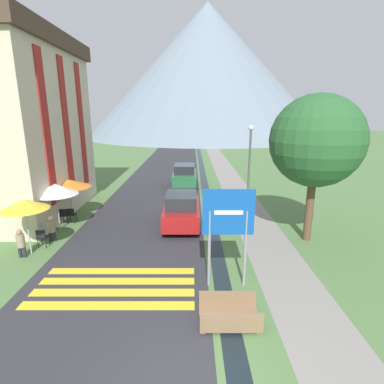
{
  "coord_description": "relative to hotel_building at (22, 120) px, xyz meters",
  "views": [
    {
      "loc": [
        0.14,
        -5.2,
        5.77
      ],
      "look_at": [
        0.13,
        10.0,
        1.78
      ],
      "focal_mm": 28.0,
      "sensor_mm": 36.0,
      "label": 1
    }
  ],
  "objects": [
    {
      "name": "drainage_channel",
      "position": [
        10.6,
        18.0,
        -5.44
      ],
      "size": [
        0.6,
        60.0,
        0.0
      ],
      "color": "black",
      "rests_on": "ground_plane"
    },
    {
      "name": "ground_plane",
      "position": [
        9.4,
        8.0,
        -5.44
      ],
      "size": [
        160.0,
        160.0,
        0.0
      ],
      "primitive_type": "plane",
      "color": "#517542"
    },
    {
      "name": "mountain_distant",
      "position": [
        13.31,
        63.45,
        10.48
      ],
      "size": [
        60.17,
        60.17,
        31.84
      ],
      "color": "slate",
      "rests_on": "ground_plane"
    },
    {
      "name": "cafe_chair_far_right",
      "position": [
        3.01,
        -1.88,
        -4.93
      ],
      "size": [
        0.4,
        0.4,
        0.85
      ],
      "rotation": [
        0.0,
        0.0,
        0.22
      ],
      "color": "black",
      "rests_on": "ground_plane"
    },
    {
      "name": "cafe_chair_far_left",
      "position": [
        2.66,
        -1.95,
        -4.93
      ],
      "size": [
        0.4,
        0.4,
        0.85
      ],
      "rotation": [
        0.0,
        0.0,
        -0.1
      ],
      "color": "black",
      "rests_on": "ground_plane"
    },
    {
      "name": "road_sign",
      "position": [
        10.73,
        -7.94,
        -3.16
      ],
      "size": [
        1.71,
        0.11,
        3.43
      ],
      "color": "gray",
      "rests_on": "ground_plane"
    },
    {
      "name": "crosswalk_marking",
      "position": [
        6.9,
        -8.08,
        -5.44
      ],
      "size": [
        5.44,
        2.54,
        0.01
      ],
      "color": "yellow",
      "rests_on": "ground_plane"
    },
    {
      "name": "cafe_umbrella_front_yellow",
      "position": [
        2.7,
        -5.55,
        -3.27
      ],
      "size": [
        1.91,
        1.91,
        2.39
      ],
      "color": "#B7B2A8",
      "rests_on": "ground_plane"
    },
    {
      "name": "cafe_chair_near_right",
      "position": [
        2.91,
        -4.94,
        -4.93
      ],
      "size": [
        0.4,
        0.4,
        0.85
      ],
      "rotation": [
        0.0,
        0.0,
        0.48
      ],
      "color": "black",
      "rests_on": "ground_plane"
    },
    {
      "name": "person_seated_near",
      "position": [
        3.03,
        -4.25,
        -4.76
      ],
      "size": [
        0.32,
        0.32,
        1.23
      ],
      "color": "#282833",
      "rests_on": "ground_plane"
    },
    {
      "name": "cafe_umbrella_rear_orange",
      "position": [
        2.63,
        -0.88,
        -3.46
      ],
      "size": [
        2.38,
        2.38,
        2.21
      ],
      "color": "#B7B2A8",
      "rests_on": "ground_plane"
    },
    {
      "name": "hotel_building",
      "position": [
        0.0,
        0.0,
        0.0
      ],
      "size": [
        5.38,
        9.2,
        10.03
      ],
      "color": "beige",
      "rests_on": "ground_plane"
    },
    {
      "name": "streetlamp",
      "position": [
        12.7,
        -0.87,
        -2.38
      ],
      "size": [
        0.28,
        0.28,
        5.17
      ],
      "color": "#515156",
      "rests_on": "ground_plane"
    },
    {
      "name": "parked_car_far",
      "position": [
        8.93,
        6.63,
        -4.53
      ],
      "size": [
        1.96,
        3.84,
        1.82
      ],
      "color": "#28663D",
      "rests_on": "ground_plane"
    },
    {
      "name": "tree_by_path",
      "position": [
        14.95,
        -4.07,
        -0.84
      ],
      "size": [
        4.04,
        4.04,
        6.64
      ],
      "color": "brown",
      "rests_on": "ground_plane"
    },
    {
      "name": "footbridge",
      "position": [
        10.6,
        -9.87,
        -5.22
      ],
      "size": [
        1.7,
        1.1,
        0.65
      ],
      "color": "#846647",
      "rests_on": "ground_plane"
    },
    {
      "name": "cafe_umbrella_middle_white",
      "position": [
        2.76,
        -2.81,
        -3.31
      ],
      "size": [
        2.13,
        2.13,
        2.41
      ],
      "color": "#B7B2A8",
      "rests_on": "ground_plane"
    },
    {
      "name": "parked_car_near",
      "position": [
        9.0,
        -2.33,
        -4.54
      ],
      "size": [
        1.91,
        3.86,
        1.82
      ],
      "color": "#A31919",
      "rests_on": "ground_plane"
    },
    {
      "name": "footpath",
      "position": [
        13.0,
        18.0,
        -5.44
      ],
      "size": [
        2.2,
        60.0,
        0.01
      ],
      "color": "gray",
      "rests_on": "ground_plane"
    },
    {
      "name": "road",
      "position": [
        6.9,
        18.0,
        -5.44
      ],
      "size": [
        6.4,
        60.0,
        0.01
      ],
      "color": "#2D2D33",
      "rests_on": "ground_plane"
    },
    {
      "name": "person_seated_far",
      "position": [
        2.51,
        -5.87,
        -4.77
      ],
      "size": [
        0.32,
        0.32,
        1.22
      ],
      "color": "#282833",
      "rests_on": "ground_plane"
    }
  ]
}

